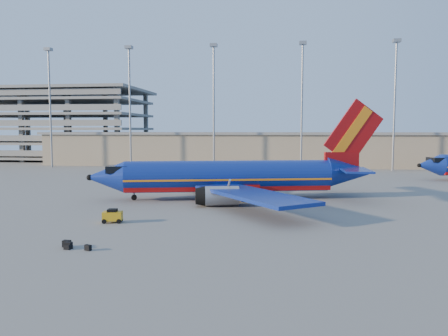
% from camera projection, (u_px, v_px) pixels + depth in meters
% --- Properties ---
extents(ground, '(220.00, 220.00, 0.00)m').
position_uv_depth(ground, '(199.00, 202.00, 55.51)').
color(ground, slate).
rests_on(ground, ground).
extents(terminal_building, '(122.00, 16.00, 8.50)m').
position_uv_depth(terminal_building, '(279.00, 149.00, 111.19)').
color(terminal_building, gray).
rests_on(terminal_building, ground).
extents(parking_garage, '(62.00, 32.00, 21.40)m').
position_uv_depth(parking_garage, '(46.00, 121.00, 135.45)').
color(parking_garage, slate).
rests_on(parking_garage, ground).
extents(light_mast_row, '(101.60, 1.60, 28.65)m').
position_uv_depth(light_mast_row, '(257.00, 92.00, 98.81)').
color(light_mast_row, gray).
rests_on(light_mast_row, ground).
extents(aircraft_main, '(38.67, 36.79, 13.26)m').
position_uv_depth(aircraft_main, '(235.00, 177.00, 57.63)').
color(aircraft_main, navy).
rests_on(aircraft_main, ground).
extents(baggage_tug, '(2.03, 1.42, 1.34)m').
position_uv_depth(baggage_tug, '(112.00, 216.00, 42.83)').
color(baggage_tug, '#CE9612').
rests_on(baggage_tug, ground).
extents(luggage_pile, '(2.67, 1.16, 0.53)m').
position_uv_depth(luggage_pile, '(71.00, 245.00, 33.49)').
color(luggage_pile, black).
rests_on(luggage_pile, ground).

